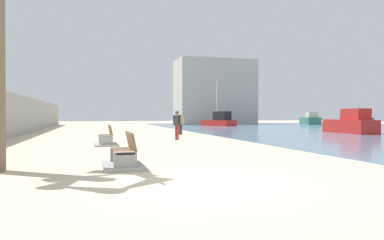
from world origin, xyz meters
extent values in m
plane|color=beige|center=(0.00, 18.00, 0.00)|extent=(120.00, 120.00, 0.00)
cube|color=#9E9E99|center=(-7.50, 18.00, 1.45)|extent=(0.80, 64.00, 2.90)
cube|color=#9E9E99|center=(-1.33, 2.01, 0.25)|extent=(0.60, 0.21, 0.50)
cube|color=#9E9E99|center=(-1.35, 3.41, 0.25)|extent=(0.60, 0.21, 0.50)
cube|color=brown|center=(-1.34, 2.71, 0.45)|extent=(0.52, 1.61, 0.06)
cube|color=brown|center=(-1.11, 2.71, 0.73)|extent=(0.19, 1.60, 0.50)
cube|color=#9E9E99|center=(-1.34, 2.71, 0.04)|extent=(1.13, 2.12, 0.08)
cube|color=#9E9E99|center=(-1.55, 9.64, 0.25)|extent=(0.60, 0.21, 0.50)
cube|color=#9E9E99|center=(-1.57, 11.04, 0.25)|extent=(0.60, 0.21, 0.50)
cube|color=brown|center=(-1.56, 10.34, 0.45)|extent=(0.52, 1.61, 0.06)
cube|color=brown|center=(-1.33, 10.35, 0.73)|extent=(0.19, 1.60, 0.50)
cube|color=#9E9E99|center=(-1.56, 10.34, 0.04)|extent=(1.13, 2.12, 0.08)
cylinder|color=#333338|center=(4.18, 18.37, 0.39)|extent=(0.12, 0.12, 0.79)
cylinder|color=#333338|center=(4.07, 18.43, 0.39)|extent=(0.12, 0.12, 0.79)
cube|color=gold|center=(4.12, 18.40, 1.07)|extent=(0.37, 0.32, 0.56)
sphere|color=tan|center=(4.12, 18.40, 1.48)|extent=(0.21, 0.21, 0.21)
cylinder|color=gold|center=(4.31, 18.29, 1.09)|extent=(0.09, 0.09, 0.50)
cylinder|color=gold|center=(3.93, 18.51, 1.09)|extent=(0.09, 0.09, 0.50)
cylinder|color=#B22D33|center=(2.56, 13.04, 0.43)|extent=(0.12, 0.12, 0.85)
cylinder|color=#B22D33|center=(2.65, 12.95, 0.43)|extent=(0.12, 0.12, 0.85)
cube|color=#333338|center=(2.60, 12.99, 1.15)|extent=(0.35, 0.35, 0.60)
sphere|color=brown|center=(2.60, 12.99, 1.60)|extent=(0.23, 0.23, 0.23)
cylinder|color=#333338|center=(2.45, 13.15, 1.18)|extent=(0.09, 0.09, 0.54)
cylinder|color=#333338|center=(2.76, 12.84, 1.18)|extent=(0.09, 0.09, 0.54)
cube|color=navy|center=(36.04, 38.04, 0.54)|extent=(3.44, 4.81, 1.01)
cube|color=red|center=(36.29, 37.42, 1.59)|extent=(1.98, 2.30, 1.08)
cylinder|color=silver|center=(35.96, 38.24, 3.74)|extent=(0.12, 0.12, 5.38)
cube|color=#337060|center=(30.24, 41.29, 0.57)|extent=(2.86, 4.42, 1.05)
cube|color=beige|center=(30.10, 40.69, 1.52)|extent=(1.77, 2.06, 0.85)
cube|color=red|center=(17.39, 16.57, 0.57)|extent=(2.07, 5.37, 1.05)
cube|color=red|center=(17.32, 15.79, 1.52)|extent=(1.32, 2.40, 0.86)
cube|color=red|center=(13.78, 37.27, 0.42)|extent=(3.69, 5.25, 0.75)
cube|color=black|center=(14.08, 36.59, 1.36)|extent=(2.06, 2.51, 1.14)
cylinder|color=silver|center=(13.68, 37.49, 3.39)|extent=(0.12, 0.12, 5.19)
cube|color=#ADAAA3|center=(16.32, 46.00, 5.00)|extent=(12.00, 6.00, 10.00)
camera|label=1|loc=(-2.15, -7.59, 1.46)|focal=33.79mm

